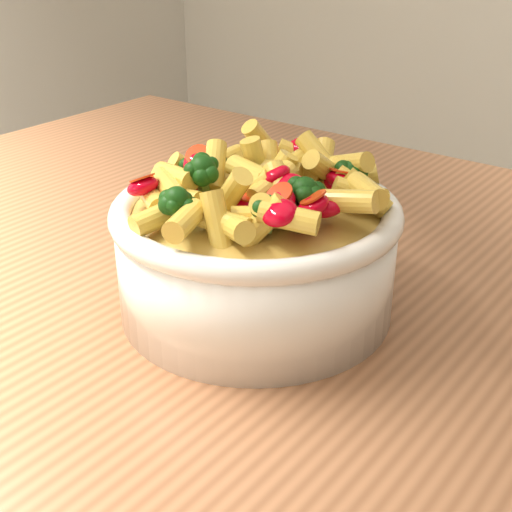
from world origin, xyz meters
The scene contains 3 objects.
table centered at (0.00, 0.00, 0.80)m, with size 1.20×0.80×0.90m.
serving_bowl centered at (-0.02, -0.06, 0.95)m, with size 0.22×0.22×0.10m.
pasta_salad centered at (-0.02, -0.06, 1.01)m, with size 0.18×0.18×0.04m.
Camera 1 is at (0.28, -0.45, 1.19)m, focal length 50.00 mm.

